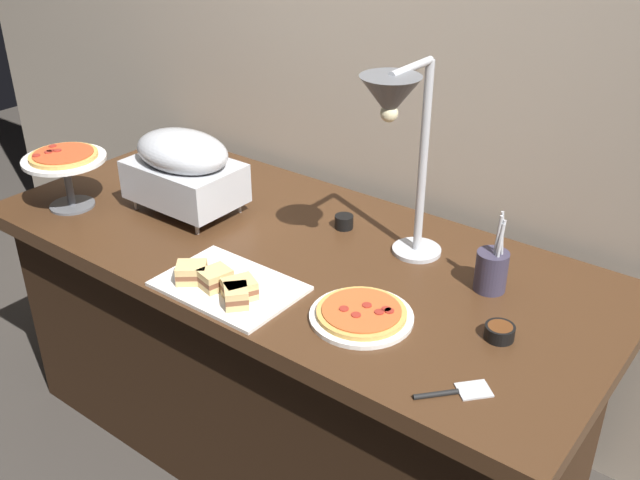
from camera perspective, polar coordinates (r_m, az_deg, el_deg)
The scene contains 12 objects.
ground_plane at distance 2.58m, azimuth -1.95°, elevation -15.30°, with size 8.00×8.00×0.00m, color #38332D.
back_wall at distance 2.34m, azimuth 5.53°, elevation 13.92°, with size 4.40×0.04×2.40m, color #B7A893.
buffet_table at distance 2.33m, azimuth -2.10°, elevation -8.45°, with size 1.90×0.84×0.76m.
chafing_dish at distance 2.30m, azimuth -10.64°, elevation 5.62°, with size 0.35×0.23×0.26m.
heat_lamp at distance 1.81m, azimuth 6.08°, elevation 9.48°, with size 0.15×0.33×0.56m.
pizza_plate_front at distance 1.80m, azimuth 3.27°, elevation -5.85°, with size 0.26×0.26×0.03m.
pizza_plate_center at distance 2.43m, azimuth -19.37°, elevation 5.69°, with size 0.26×0.26×0.19m.
sandwich_platter at distance 1.91m, azimuth -7.50°, elevation -3.50°, with size 0.37×0.26×0.06m.
sauce_cup_near at distance 2.21m, azimuth 1.89°, elevation 1.48°, with size 0.06×0.06×0.04m.
sauce_cup_far at distance 1.78m, azimuth 13.90°, elevation -6.98°, with size 0.07×0.07×0.03m.
utensil_holder at distance 1.94m, azimuth 13.30°, elevation -2.30°, with size 0.08×0.08×0.23m.
serving_spatula at distance 1.61m, azimuth 10.60°, elevation -11.64°, with size 0.14×0.15×0.01m.
Camera 1 is at (1.20, -1.43, 1.79)m, focal length 40.82 mm.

